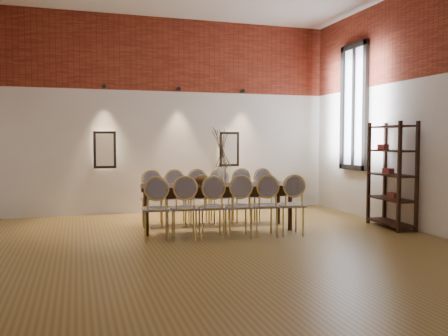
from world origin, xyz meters
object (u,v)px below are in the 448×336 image
object	(u,v)px
chair_near_f	(290,205)
shelving_rack	(392,175)
chair_far_f	(266,195)
chair_near_a	(156,209)
chair_near_e	(264,206)
vase	(222,176)
book	(214,183)
chair_near_b	(184,208)
chair_near_d	(238,207)
chair_far_b	(176,197)
chair_far_c	(199,197)
chair_far_e	(244,196)
dining_table	(217,207)
chair_far_d	(222,196)
chair_far_a	(152,198)
bowl	(202,180)
chair_near_c	(211,207)

from	to	relation	value
chair_near_f	shelving_rack	xyz separation A→B (m)	(1.93, 0.07, 0.43)
chair_far_f	chair_near_a	bearing A→B (deg)	33.19
chair_near_e	vase	distance (m)	0.97
vase	book	distance (m)	0.19
chair_near_b	chair_near_d	bearing A→B (deg)	-0.00
chair_far_b	chair_far_c	bearing A→B (deg)	180.00
chair_far_b	chair_far_e	size ratio (longest dim) A/B	1.00
dining_table	chair_far_d	distance (m)	0.72
chair_near_b	chair_far_f	xyz separation A→B (m)	(1.81, 1.18, 0.00)
dining_table	chair_far_d	bearing A→B (deg)	73.00
chair_near_a	chair_far_e	size ratio (longest dim) A/B	1.00
chair_near_b	chair_far_d	size ratio (longest dim) A/B	1.00
chair_near_a	chair_far_d	size ratio (longest dim) A/B	1.00
dining_table	shelving_rack	xyz separation A→B (m)	(2.89, -0.72, 0.53)
dining_table	chair_far_d	world-z (taller)	chair_far_d
chair_far_d	chair_far_e	size ratio (longest dim) A/B	1.00
chair_far_a	vase	bearing A→B (deg)	148.78
chair_far_a	chair_far_f	xyz separation A→B (m)	(2.07, -0.23, 0.00)
book	vase	bearing A→B (deg)	-29.79
chair_near_f	chair_far_f	distance (m)	1.37
chair_far_d	chair_far_b	bearing A→B (deg)	-0.00
chair_far_b	chair_far_e	xyz separation A→B (m)	(1.24, -0.14, 0.00)
chair_far_a	chair_far_d	world-z (taller)	same
chair_near_a	chair_far_a	world-z (taller)	same
chair_far_f	book	distance (m)	1.28
chair_near_a	chair_near_b	bearing A→B (deg)	0.00
chair_near_d	chair_far_a	bearing A→B (deg)	132.53
vase	bowl	bearing A→B (deg)	-177.86
chair_far_f	bowl	distance (m)	1.54
chair_near_c	chair_near_d	distance (m)	0.42
dining_table	bowl	distance (m)	0.53
chair_far_a	chair_far_c	distance (m)	0.83
dining_table	chair_near_a	distance (m)	1.25
chair_far_c	bowl	bearing A→B (deg)	86.23
dining_table	shelving_rack	distance (m)	3.02
chair_near_c	chair_far_e	world-z (taller)	same
chair_near_e	shelving_rack	xyz separation A→B (m)	(2.34, 0.02, 0.43)
chair_near_a	chair_near_f	distance (m)	2.09
chair_far_e	vase	world-z (taller)	vase
chair_near_b	vase	xyz separation A→B (m)	(0.78, 0.60, 0.43)
chair_far_f	shelving_rack	world-z (taller)	shelving_rack
chair_far_f	shelving_rack	bearing A→B (deg)	150.26
chair_far_f	shelving_rack	xyz separation A→B (m)	(1.78, -1.29, 0.43)
chair_near_a	chair_far_d	bearing A→B (deg)	47.47
book	chair_far_c	bearing A→B (deg)	99.15
chair_far_c	bowl	size ratio (longest dim) A/B	3.92
chair_near_a	chair_near_f	size ratio (longest dim) A/B	1.00
chair_far_d	bowl	size ratio (longest dim) A/B	3.92
chair_near_f	chair_far_d	distance (m)	1.60
chair_far_a	chair_far_d	bearing A→B (deg)	180.00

